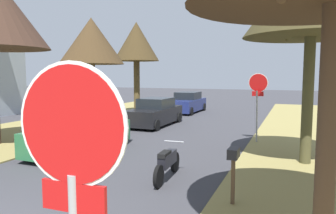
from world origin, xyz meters
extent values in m
cylinder|color=white|center=(4.04, -1.19, 2.62)|extent=(0.81, 0.03, 0.81)
cylinder|color=red|center=(4.04, -1.19, 2.62)|extent=(0.76, 0.04, 0.76)
cube|color=red|center=(4.04, -1.19, 2.15)|extent=(0.48, 0.04, 0.20)
cylinder|color=#9EA0A5|center=(3.88, 10.95, 1.16)|extent=(0.07, 0.44, 2.23)
cylinder|color=white|center=(3.88, 11.19, 2.59)|extent=(0.81, 0.21, 0.80)
cylinder|color=red|center=(3.88, 11.19, 2.59)|extent=(0.77, 0.21, 0.75)
cube|color=red|center=(3.88, 11.11, 2.12)|extent=(0.48, 0.10, 0.20)
cylinder|color=#483426|center=(5.84, 2.73, 2.03)|extent=(0.32, 0.32, 3.96)
cylinder|color=#464326|center=(5.73, 8.35, 2.08)|extent=(0.35, 0.35, 4.07)
cylinder|color=#464326|center=(5.62, 9.03, 4.71)|extent=(1.48, 0.38, 1.30)
cylinder|color=#464326|center=(5.38, 8.48, 4.70)|extent=(0.46, 0.87, 1.25)
cylinder|color=#4B352B|center=(-5.69, 6.83, 4.46)|extent=(0.39, 1.14, 1.06)
cylinder|color=brown|center=(-5.62, 12.80, 1.79)|extent=(0.32, 0.32, 3.48)
cone|color=#412F1B|center=(-5.62, 12.80, 4.85)|extent=(3.71, 3.71, 2.64)
cylinder|color=brown|center=(-6.08, 13.42, 4.05)|extent=(1.39, 1.10, 1.16)
cylinder|color=brown|center=(-5.78, 12.27, 3.99)|extent=(1.19, 0.49, 1.03)
cylinder|color=#4B3E23|center=(-5.68, 18.51, 1.99)|extent=(0.45, 0.45, 3.89)
cone|color=#3C2E19|center=(-5.68, 18.51, 5.36)|extent=(3.35, 3.35, 2.84)
cylinder|color=#4B3E23|center=(-5.24, 18.65, 4.69)|extent=(0.53, 1.11, 1.61)
cylinder|color=#4B3E23|center=(-5.62, 18.97, 4.49)|extent=(1.10, 0.34, 1.24)
cube|color=#28663D|center=(-2.13, 6.98, 0.59)|extent=(1.87, 4.42, 0.85)
cube|color=black|center=(-2.13, 7.20, 1.29)|extent=(1.63, 2.04, 0.56)
cylinder|color=black|center=(-1.28, 5.32, 0.30)|extent=(0.21, 0.60, 0.60)
cylinder|color=black|center=(-3.02, 5.34, 0.30)|extent=(0.21, 0.60, 0.60)
cylinder|color=black|center=(-1.24, 8.62, 0.30)|extent=(0.21, 0.60, 0.60)
cylinder|color=black|center=(-2.98, 8.64, 0.30)|extent=(0.21, 0.60, 0.60)
cube|color=black|center=(-2.14, 13.83, 0.59)|extent=(1.87, 4.42, 0.85)
cube|color=black|center=(-2.14, 14.05, 1.29)|extent=(1.63, 2.04, 0.56)
cylinder|color=black|center=(-1.29, 12.17, 0.30)|extent=(0.21, 0.60, 0.60)
cylinder|color=black|center=(-3.03, 12.19, 0.30)|extent=(0.21, 0.60, 0.60)
cylinder|color=black|center=(-1.25, 15.47, 0.30)|extent=(0.21, 0.60, 0.60)
cylinder|color=black|center=(-2.99, 15.49, 0.30)|extent=(0.21, 0.60, 0.60)
cube|color=navy|center=(-2.39, 20.53, 0.59)|extent=(1.87, 4.42, 0.85)
cube|color=black|center=(-2.38, 20.75, 1.29)|extent=(1.63, 2.04, 0.56)
cylinder|color=black|center=(-1.54, 18.87, 0.30)|extent=(0.21, 0.60, 0.60)
cylinder|color=black|center=(-3.28, 18.89, 0.30)|extent=(0.21, 0.60, 0.60)
cylinder|color=black|center=(-1.50, 22.17, 0.30)|extent=(0.21, 0.60, 0.60)
cylinder|color=black|center=(-3.24, 22.19, 0.30)|extent=(0.21, 0.60, 0.60)
cylinder|color=black|center=(2.05, 6.01, 0.30)|extent=(0.14, 0.60, 0.60)
cylinder|color=black|center=(2.14, 4.56, 0.30)|extent=(0.14, 0.60, 0.60)
cube|color=black|center=(2.09, 5.29, 0.58)|extent=(0.30, 1.03, 0.36)
cube|color=black|center=(2.11, 5.04, 0.78)|extent=(0.25, 0.57, 0.12)
cylinder|color=#9EA0A5|center=(2.06, 5.91, 0.95)|extent=(0.60, 0.08, 0.04)
cube|color=brown|center=(4.13, 4.13, 0.58)|extent=(0.08, 0.08, 1.05)
cube|color=black|center=(4.13, 4.13, 1.21)|extent=(0.22, 0.44, 0.22)
camera|label=1|loc=(5.34, -2.81, 2.94)|focal=34.09mm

